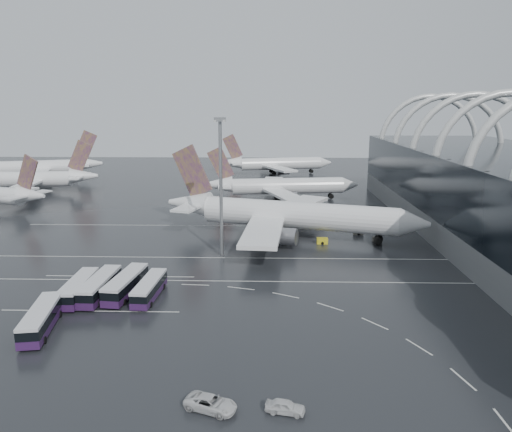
{
  "coord_description": "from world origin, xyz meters",
  "views": [
    {
      "loc": [
        3.9,
        -87.85,
        31.68
      ],
      "look_at": [
        0.96,
        20.98,
        7.0
      ],
      "focal_mm": 35.0,
      "sensor_mm": 36.0,
      "label": 1
    }
  ],
  "objects_px": {
    "gse_cart_belly_b": "(358,232)",
    "gse_cart_belly_d": "(377,239)",
    "bus_row_near_b": "(100,286)",
    "bus_row_near_d": "(149,288)",
    "airliner_gate_b": "(280,187)",
    "bus_row_far_a": "(41,319)",
    "jet_remote_mid": "(39,179)",
    "airliner_main": "(285,215)",
    "bus_row_near_c": "(126,284)",
    "bus_row_near_a": "(79,288)",
    "airliner_gate_c": "(275,164)",
    "floodlight_mast": "(221,171)",
    "gse_cart_belly_a": "(322,241)",
    "jet_remote_far": "(46,167)",
    "van_curve_a": "(211,403)",
    "van_curve_b": "(285,407)"
  },
  "relations": [
    {
      "from": "bus_row_near_c",
      "to": "floodlight_mast",
      "type": "xyz_separation_m",
      "value": [
        14.17,
        22.29,
        16.34
      ]
    },
    {
      "from": "bus_row_far_a",
      "to": "bus_row_near_a",
      "type": "bearing_deg",
      "value": -13.09
    },
    {
      "from": "bus_row_near_d",
      "to": "floodlight_mast",
      "type": "bearing_deg",
      "value": -19.66
    },
    {
      "from": "bus_row_near_c",
      "to": "floodlight_mast",
      "type": "relative_size",
      "value": 0.49
    },
    {
      "from": "bus_row_near_c",
      "to": "gse_cart_belly_d",
      "type": "height_order",
      "value": "bus_row_near_c"
    },
    {
      "from": "airliner_gate_c",
      "to": "gse_cart_belly_b",
      "type": "distance_m",
      "value": 108.34
    },
    {
      "from": "airliner_gate_b",
      "to": "bus_row_near_b",
      "type": "height_order",
      "value": "airliner_gate_b"
    },
    {
      "from": "gse_cart_belly_d",
      "to": "bus_row_far_a",
      "type": "bearing_deg",
      "value": -140.01
    },
    {
      "from": "airliner_main",
      "to": "van_curve_b",
      "type": "distance_m",
      "value": 70.52
    },
    {
      "from": "airliner_gate_c",
      "to": "gse_cart_belly_d",
      "type": "distance_m",
      "value": 115.29
    },
    {
      "from": "jet_remote_mid",
      "to": "bus_row_near_b",
      "type": "bearing_deg",
      "value": 113.23
    },
    {
      "from": "bus_row_near_d",
      "to": "gse_cart_belly_b",
      "type": "xyz_separation_m",
      "value": [
        41.89,
        42.15,
        -1.04
      ]
    },
    {
      "from": "bus_row_near_b",
      "to": "bus_row_near_d",
      "type": "xyz_separation_m",
      "value": [
        8.43,
        -0.28,
        -0.15
      ]
    },
    {
      "from": "bus_row_far_a",
      "to": "van_curve_b",
      "type": "relative_size",
      "value": 3.25
    },
    {
      "from": "van_curve_b",
      "to": "gse_cart_belly_b",
      "type": "height_order",
      "value": "van_curve_b"
    },
    {
      "from": "gse_cart_belly_a",
      "to": "bus_row_far_a",
      "type": "bearing_deg",
      "value": -133.94
    },
    {
      "from": "bus_row_near_b",
      "to": "gse_cart_belly_d",
      "type": "xyz_separation_m",
      "value": [
        53.6,
        35.43,
        -1.26
      ]
    },
    {
      "from": "bus_row_near_a",
      "to": "bus_row_near_b",
      "type": "distance_m",
      "value": 3.36
    },
    {
      "from": "bus_row_near_b",
      "to": "bus_row_near_a",
      "type": "bearing_deg",
      "value": 106.24
    },
    {
      "from": "van_curve_a",
      "to": "gse_cart_belly_d",
      "type": "distance_m",
      "value": 73.63
    },
    {
      "from": "van_curve_a",
      "to": "airliner_main",
      "type": "bearing_deg",
      "value": 12.65
    },
    {
      "from": "bus_row_near_b",
      "to": "gse_cart_belly_a",
      "type": "relative_size",
      "value": 5.51
    },
    {
      "from": "jet_remote_far",
      "to": "airliner_main",
      "type": "bearing_deg",
      "value": 121.02
    },
    {
      "from": "gse_cart_belly_a",
      "to": "airliner_gate_c",
      "type": "bearing_deg",
      "value": 94.9
    },
    {
      "from": "jet_remote_far",
      "to": "gse_cart_belly_b",
      "type": "bearing_deg",
      "value": 126.75
    },
    {
      "from": "bus_row_near_a",
      "to": "floodlight_mast",
      "type": "relative_size",
      "value": 0.46
    },
    {
      "from": "bus_row_near_a",
      "to": "bus_row_near_c",
      "type": "xyz_separation_m",
      "value": [
        7.38,
        1.8,
        0.1
      ]
    },
    {
      "from": "airliner_gate_b",
      "to": "gse_cart_belly_d",
      "type": "height_order",
      "value": "airliner_gate_b"
    },
    {
      "from": "bus_row_near_a",
      "to": "bus_row_far_a",
      "type": "relative_size",
      "value": 0.96
    },
    {
      "from": "airliner_gate_c",
      "to": "bus_row_near_d",
      "type": "distance_m",
      "value": 150.32
    },
    {
      "from": "bus_row_near_c",
      "to": "jet_remote_mid",
      "type": "bearing_deg",
      "value": 37.19
    },
    {
      "from": "gse_cart_belly_b",
      "to": "gse_cart_belly_d",
      "type": "bearing_deg",
      "value": -62.98
    },
    {
      "from": "jet_remote_far",
      "to": "floodlight_mast",
      "type": "distance_m",
      "value": 134.72
    },
    {
      "from": "bus_row_near_d",
      "to": "van_curve_a",
      "type": "bearing_deg",
      "value": -152.89
    },
    {
      "from": "airliner_gate_b",
      "to": "bus_row_far_a",
      "type": "bearing_deg",
      "value": -117.3
    },
    {
      "from": "gse_cart_belly_a",
      "to": "bus_row_near_d",
      "type": "bearing_deg",
      "value": -133.68
    },
    {
      "from": "floodlight_mast",
      "to": "airliner_gate_b",
      "type": "bearing_deg",
      "value": 78.04
    },
    {
      "from": "airliner_gate_c",
      "to": "airliner_main",
      "type": "bearing_deg",
      "value": -101.82
    },
    {
      "from": "airliner_gate_c",
      "to": "bus_row_near_d",
      "type": "relative_size",
      "value": 4.1
    },
    {
      "from": "bus_row_near_d",
      "to": "bus_row_near_b",
      "type": "bearing_deg",
      "value": 91.16
    },
    {
      "from": "jet_remote_mid",
      "to": "airliner_main",
      "type": "bearing_deg",
      "value": 139.71
    },
    {
      "from": "bus_row_near_a",
      "to": "gse_cart_belly_b",
      "type": "bearing_deg",
      "value": -53.14
    },
    {
      "from": "gse_cart_belly_a",
      "to": "gse_cart_belly_b",
      "type": "xyz_separation_m",
      "value": [
        9.76,
        8.51,
        -0.03
      ]
    },
    {
      "from": "airliner_main",
      "to": "bus_row_far_a",
      "type": "height_order",
      "value": "airliner_main"
    },
    {
      "from": "airliner_main",
      "to": "floodlight_mast",
      "type": "height_order",
      "value": "floodlight_mast"
    },
    {
      "from": "gse_cart_belly_b",
      "to": "gse_cart_belly_d",
      "type": "distance_m",
      "value": 7.23
    },
    {
      "from": "bus_row_far_a",
      "to": "floodlight_mast",
      "type": "relative_size",
      "value": 0.47
    },
    {
      "from": "airliner_gate_b",
      "to": "gse_cart_belly_b",
      "type": "distance_m",
      "value": 48.54
    },
    {
      "from": "airliner_main",
      "to": "jet_remote_mid",
      "type": "xyz_separation_m",
      "value": [
        -87.1,
        59.57,
        -0.55
      ]
    },
    {
      "from": "bus_row_near_c",
      "to": "van_curve_a",
      "type": "bearing_deg",
      "value": -144.65
    }
  ]
}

